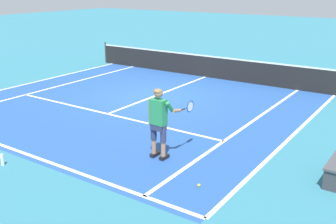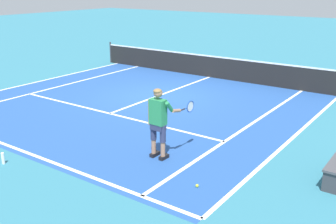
% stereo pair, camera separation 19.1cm
% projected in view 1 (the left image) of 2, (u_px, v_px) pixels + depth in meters
% --- Properties ---
extents(ground_plane, '(80.00, 80.00, 0.00)m').
position_uv_depth(ground_plane, '(153.00, 97.00, 14.68)').
color(ground_plane, teal).
extents(court_inner_surface, '(10.98, 10.26, 0.00)m').
position_uv_depth(court_inner_surface, '(136.00, 103.00, 13.88)').
color(court_inner_surface, '#234C93').
rests_on(court_inner_surface, ground).
extents(line_baseline, '(10.98, 0.10, 0.01)m').
position_uv_depth(line_baseline, '(14.00, 149.00, 10.00)').
color(line_baseline, white).
rests_on(line_baseline, ground).
extents(line_service, '(8.23, 0.10, 0.01)m').
position_uv_depth(line_service, '(108.00, 114.00, 12.73)').
color(line_service, white).
rests_on(line_service, ground).
extents(line_centre_service, '(0.10, 6.40, 0.01)m').
position_uv_depth(line_centre_service, '(165.00, 92.00, 15.24)').
color(line_centre_service, white).
rests_on(line_centre_service, ground).
extents(line_singles_left, '(0.10, 9.86, 0.01)m').
position_uv_depth(line_singles_left, '(56.00, 87.00, 16.08)').
color(line_singles_left, white).
rests_on(line_singles_left, ground).
extents(line_singles_right, '(0.10, 9.86, 0.01)m').
position_uv_depth(line_singles_right, '(246.00, 126.00, 11.68)').
color(line_singles_right, white).
rests_on(line_singles_right, ground).
extents(line_doubles_left, '(0.10, 9.86, 0.01)m').
position_uv_depth(line_doubles_left, '(34.00, 82.00, 16.82)').
color(line_doubles_left, white).
rests_on(line_doubles_left, ground).
extents(line_doubles_right, '(0.10, 9.86, 0.01)m').
position_uv_depth(line_doubles_right, '(293.00, 135.00, 10.95)').
color(line_doubles_right, white).
rests_on(line_doubles_right, ground).
extents(tennis_net, '(11.96, 0.08, 1.07)m').
position_uv_depth(tennis_net, '(206.00, 66.00, 17.61)').
color(tennis_net, '#333338').
rests_on(tennis_net, ground).
extents(tennis_player, '(0.65, 1.11, 1.71)m').
position_uv_depth(tennis_player, '(159.00, 119.00, 9.23)').
color(tennis_player, black).
rests_on(tennis_player, ground).
extents(tennis_ball_near_feet, '(0.07, 0.07, 0.07)m').
position_uv_depth(tennis_ball_near_feet, '(199.00, 185.00, 8.16)').
color(tennis_ball_near_feet, '#CCE02D').
rests_on(tennis_ball_near_feet, ground).
extents(water_bottle, '(0.07, 0.07, 0.28)m').
position_uv_depth(water_bottle, '(2.00, 160.00, 9.10)').
color(water_bottle, white).
rests_on(water_bottle, ground).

